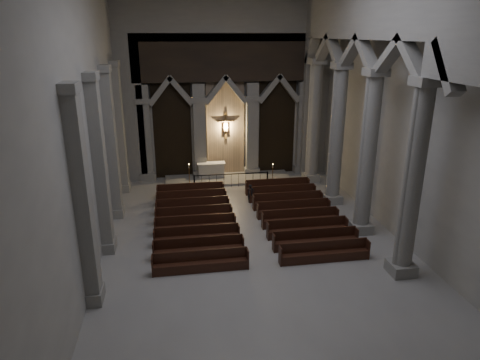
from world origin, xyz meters
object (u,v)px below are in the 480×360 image
(candle_stand_right, at_px, (272,180))
(pews, at_px, (247,219))
(worshipper, at_px, (251,194))
(altar, at_px, (211,169))
(altar_rail, at_px, (231,178))
(candle_stand_left, at_px, (189,181))

(candle_stand_right, bearing_deg, pews, -115.74)
(worshipper, bearing_deg, altar, 94.14)
(altar_rail, bearing_deg, candle_stand_right, -3.73)
(candle_stand_left, xyz_separation_m, candle_stand_right, (5.37, -0.56, -0.02))
(pews, xyz_separation_m, worshipper, (0.77, 3.00, 0.26))
(altar, relative_size, worshipper, 1.73)
(candle_stand_right, xyz_separation_m, pews, (-2.69, -5.59, -0.12))
(altar_rail, height_order, candle_stand_left, candle_stand_left)
(altar, xyz_separation_m, altar_rail, (1.11, -2.03, -0.00))
(candle_stand_right, height_order, pews, candle_stand_right)
(altar_rail, height_order, pews, altar_rail)
(candle_stand_right, bearing_deg, worshipper, -126.57)
(pews, bearing_deg, candle_stand_right, 64.26)
(altar, distance_m, altar_rail, 2.32)
(pews, bearing_deg, candle_stand_left, 113.57)
(altar_rail, xyz_separation_m, worshipper, (0.77, -2.77, -0.08))
(altar, height_order, candle_stand_right, candle_stand_right)
(altar, xyz_separation_m, candle_stand_right, (3.80, -2.21, -0.22))
(worshipper, bearing_deg, candle_stand_right, 36.18)
(altar, xyz_separation_m, pews, (1.11, -7.80, -0.34))
(candle_stand_left, relative_size, worshipper, 1.47)
(candle_stand_left, distance_m, worshipper, 4.67)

